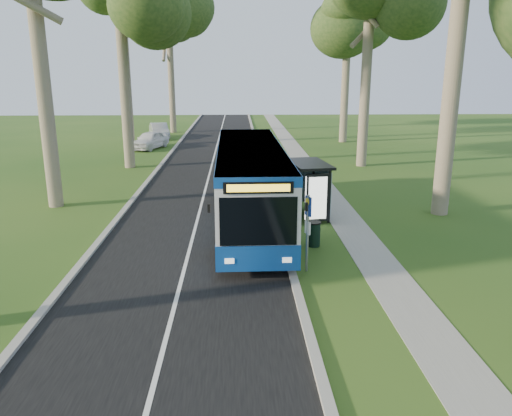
{
  "coord_description": "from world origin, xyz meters",
  "views": [
    {
      "loc": [
        -1.71,
        -15.63,
        6.3
      ],
      "look_at": [
        -1.07,
        1.44,
        1.6
      ],
      "focal_mm": 35.0,
      "sensor_mm": 36.0,
      "label": 1
    }
  ],
  "objects": [
    {
      "name": "bus",
      "position": [
        -1.2,
        4.8,
        1.72
      ],
      "size": [
        2.79,
        12.53,
        3.31
      ],
      "rotation": [
        0.0,
        0.0,
        0.01
      ],
      "color": "silver",
      "rests_on": "ground"
    },
    {
      "name": "car_white",
      "position": [
        -9.04,
        26.39,
        0.73
      ],
      "size": [
        3.05,
        4.61,
        1.46
      ],
      "primitive_type": "imported",
      "rotation": [
        0.0,
        0.0,
        -0.34
      ],
      "color": "white",
      "rests_on": "ground"
    },
    {
      "name": "litter_bin",
      "position": [
        1.09,
        1.86,
        0.47
      ],
      "size": [
        0.53,
        0.53,
        0.93
      ],
      "rotation": [
        0.0,
        0.0,
        -0.19
      ],
      "color": "black",
      "rests_on": "ground"
    },
    {
      "name": "kerb_east",
      "position": [
        0.0,
        10.0,
        0.06
      ],
      "size": [
        0.25,
        100.0,
        0.12
      ],
      "primitive_type": "cube",
      "color": "#9E9B93",
      "rests_on": "ground"
    },
    {
      "name": "kerb_west",
      "position": [
        -7.0,
        10.0,
        0.06
      ],
      "size": [
        0.25,
        100.0,
        0.12
      ],
      "primitive_type": "cube",
      "color": "#9E9B93",
      "rests_on": "ground"
    },
    {
      "name": "bus_shelter",
      "position": [
        1.57,
        5.47,
        1.71
      ],
      "size": [
        1.92,
        3.02,
        2.43
      ],
      "rotation": [
        0.0,
        0.0,
        0.14
      ],
      "color": "black",
      "rests_on": "ground"
    },
    {
      "name": "bus_stop_sign",
      "position": [
        0.5,
        -0.56,
        1.59
      ],
      "size": [
        0.16,
        0.35,
        2.55
      ],
      "rotation": [
        0.0,
        0.0,
        0.36
      ],
      "color": "gray",
      "rests_on": "ground"
    },
    {
      "name": "tree_east_d",
      "position": [
        8.0,
        30.0,
        11.76
      ],
      "size": [
        5.2,
        5.2,
        15.88
      ],
      "color": "#7A6B56",
      "rests_on": "ground"
    },
    {
      "name": "car_silver",
      "position": [
        -9.27,
        33.18,
        0.72
      ],
      "size": [
        2.63,
        4.65,
        1.45
      ],
      "primitive_type": "imported",
      "rotation": [
        0.0,
        0.0,
        0.26
      ],
      "color": "#AFB1B7",
      "rests_on": "ground"
    },
    {
      "name": "centre_line",
      "position": [
        -3.5,
        10.0,
        0.02
      ],
      "size": [
        0.12,
        100.0,
        0.0
      ],
      "primitive_type": "cube",
      "color": "white",
      "rests_on": "road"
    },
    {
      "name": "tree_west_e",
      "position": [
        -8.5,
        38.0,
        10.51
      ],
      "size": [
        5.2,
        5.2,
        14.17
      ],
      "color": "#7A6B56",
      "rests_on": "ground"
    },
    {
      "name": "road",
      "position": [
        -3.5,
        10.0,
        0.01
      ],
      "size": [
        7.0,
        100.0,
        0.02
      ],
      "primitive_type": "cube",
      "color": "black",
      "rests_on": "ground"
    },
    {
      "name": "ground",
      "position": [
        0.0,
        0.0,
        0.0
      ],
      "size": [
        120.0,
        120.0,
        0.0
      ],
      "primitive_type": "plane",
      "color": "#264D18",
      "rests_on": "ground"
    },
    {
      "name": "footpath",
      "position": [
        3.0,
        10.0,
        0.01
      ],
      "size": [
        1.5,
        100.0,
        0.02
      ],
      "primitive_type": "cube",
      "color": "gray",
      "rests_on": "ground"
    }
  ]
}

